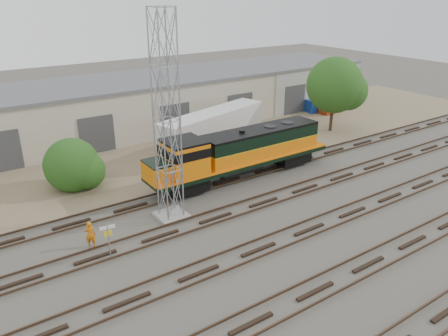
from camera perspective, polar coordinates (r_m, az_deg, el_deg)
ground at (r=29.76m, az=6.99°, el=-5.68°), size 140.00×140.00×0.00m
dirt_strip at (r=41.17m, az=-6.76°, el=2.50°), size 80.00×16.00×0.02m
tracks at (r=27.84m, az=11.06°, el=-7.88°), size 80.00×20.40×0.28m
warehouse at (r=47.37m, az=-11.43°, el=8.21°), size 58.40×10.40×5.30m
locomotive at (r=33.75m, az=1.95°, el=2.09°), size 15.85×2.78×3.81m
signal_tower at (r=26.69m, az=-7.46°, el=5.73°), size 1.92×1.92×13.02m
sign_post at (r=24.91m, az=-14.88°, el=-8.47°), size 0.85×0.15×2.08m
worker at (r=26.58m, az=-17.07°, el=-8.26°), size 0.70×0.60×1.62m
semi_trailer at (r=40.08m, az=-1.20°, el=5.57°), size 12.17×5.62×3.68m
dumpster_blue at (r=54.38m, az=11.58°, el=7.94°), size 1.76×1.68×1.50m
dumpster_red at (r=53.90m, az=13.28°, el=7.61°), size 1.52×1.42×1.40m
tree_mid at (r=34.18m, az=-18.83°, el=0.18°), size 4.27×4.07×4.07m
tree_east at (r=46.53m, az=14.66°, el=10.24°), size 5.97×5.69×7.68m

